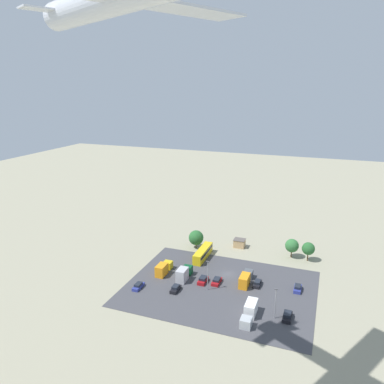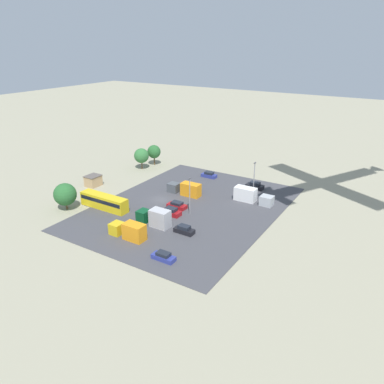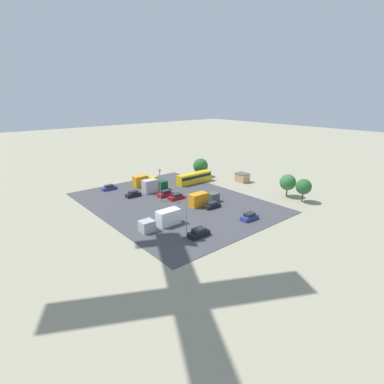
{
  "view_description": "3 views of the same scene",
  "coord_description": "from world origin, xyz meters",
  "px_view_note": "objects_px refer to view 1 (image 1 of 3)",
  "views": [
    {
      "loc": [
        -24.34,
        94.0,
        51.8
      ],
      "look_at": [
        -0.34,
        30.17,
        32.57
      ],
      "focal_mm": 35.0,
      "sensor_mm": 36.0,
      "label": 1
    },
    {
      "loc": [
        63.85,
        48.57,
        34.56
      ],
      "look_at": [
        -3.68,
        6.51,
        2.16
      ],
      "focal_mm": 35.0,
      "sensor_mm": 36.0,
      "label": 2
    },
    {
      "loc": [
        -57.41,
        50.29,
        25.79
      ],
      "look_at": [
        -5.94,
        6.95,
        4.03
      ],
      "focal_mm": 28.0,
      "sensor_mm": 36.0,
      "label": 3
    }
  ],
  "objects_px": {
    "parked_car_2": "(217,281)",
    "parked_truck_3": "(163,269)",
    "parked_car_1": "(176,289)",
    "parked_car_0": "(138,286)",
    "parked_car_4": "(298,288)",
    "parked_car_5": "(257,283)",
    "bus": "(203,253)",
    "parked_car_3": "(203,280)",
    "parked_car_6": "(287,316)",
    "parked_truck_0": "(184,274)",
    "shed_building": "(239,243)",
    "parked_truck_2": "(246,279)",
    "parked_truck_1": "(250,312)"
  },
  "relations": [
    {
      "from": "parked_car_2",
      "to": "parked_truck_3",
      "type": "bearing_deg",
      "value": 0.2
    },
    {
      "from": "parked_car_1",
      "to": "parked_car_0",
      "type": "bearing_deg",
      "value": 12.64
    },
    {
      "from": "parked_car_4",
      "to": "parked_car_5",
      "type": "bearing_deg",
      "value": 6.16
    },
    {
      "from": "bus",
      "to": "parked_car_3",
      "type": "distance_m",
      "value": 15.27
    },
    {
      "from": "parked_car_0",
      "to": "parked_car_6",
      "type": "xyz_separation_m",
      "value": [
        -38.82,
        0.05,
        0.1
      ]
    },
    {
      "from": "parked_car_5",
      "to": "parked_truck_0",
      "type": "xyz_separation_m",
      "value": [
        19.91,
        3.69,
        1.04
      ]
    },
    {
      "from": "parked_car_3",
      "to": "parked_car_4",
      "type": "relative_size",
      "value": 1.03
    },
    {
      "from": "parked_car_1",
      "to": "parked_car_3",
      "type": "xyz_separation_m",
      "value": [
        -5.28,
        -6.75,
        0.03
      ]
    },
    {
      "from": "shed_building",
      "to": "parked_car_2",
      "type": "relative_size",
      "value": 0.86
    },
    {
      "from": "parked_car_4",
      "to": "parked_truck_2",
      "type": "distance_m",
      "value": 13.74
    },
    {
      "from": "parked_truck_2",
      "to": "parked_car_6",
      "type": "bearing_deg",
      "value": -44.45
    },
    {
      "from": "parked_car_5",
      "to": "parked_truck_1",
      "type": "height_order",
      "value": "parked_truck_1"
    },
    {
      "from": "parked_car_4",
      "to": "parked_truck_3",
      "type": "relative_size",
      "value": 0.55
    },
    {
      "from": "shed_building",
      "to": "parked_car_0",
      "type": "distance_m",
      "value": 40.35
    },
    {
      "from": "parked_car_4",
      "to": "parked_car_5",
      "type": "relative_size",
      "value": 0.98
    },
    {
      "from": "parked_truck_0",
      "to": "parked_truck_3",
      "type": "height_order",
      "value": "parked_truck_0"
    },
    {
      "from": "parked_car_2",
      "to": "parked_car_5",
      "type": "bearing_deg",
      "value": -166.06
    },
    {
      "from": "parked_car_1",
      "to": "parked_car_4",
      "type": "distance_m",
      "value": 32.14
    },
    {
      "from": "parked_car_6",
      "to": "parked_truck_1",
      "type": "bearing_deg",
      "value": -162.64
    },
    {
      "from": "parked_truck_0",
      "to": "parked_car_6",
      "type": "bearing_deg",
      "value": -16.91
    },
    {
      "from": "bus",
      "to": "parked_truck_3",
      "type": "height_order",
      "value": "parked_truck_3"
    },
    {
      "from": "parked_car_1",
      "to": "parked_car_2",
      "type": "relative_size",
      "value": 0.91
    },
    {
      "from": "shed_building",
      "to": "parked_car_5",
      "type": "height_order",
      "value": "shed_building"
    },
    {
      "from": "parked_car_3",
      "to": "parked_truck_3",
      "type": "relative_size",
      "value": 0.57
    },
    {
      "from": "parked_truck_1",
      "to": "parked_car_2",
      "type": "bearing_deg",
      "value": -46.82
    },
    {
      "from": "shed_building",
      "to": "parked_truck_1",
      "type": "relative_size",
      "value": 0.42
    },
    {
      "from": "parked_car_4",
      "to": "parked_truck_3",
      "type": "bearing_deg",
      "value": 5.9
    },
    {
      "from": "parked_car_1",
      "to": "parked_car_2",
      "type": "height_order",
      "value": "parked_car_1"
    },
    {
      "from": "parked_car_4",
      "to": "parked_truck_3",
      "type": "distance_m",
      "value": 37.25
    },
    {
      "from": "bus",
      "to": "parked_car_6",
      "type": "height_order",
      "value": "bus"
    },
    {
      "from": "parked_truck_2",
      "to": "parked_car_0",
      "type": "bearing_deg",
      "value": -154.74
    },
    {
      "from": "parked_car_6",
      "to": "parked_truck_1",
      "type": "xyz_separation_m",
      "value": [
        8.3,
        2.6,
        0.77
      ]
    },
    {
      "from": "parked_car_2",
      "to": "parked_truck_3",
      "type": "relative_size",
      "value": 0.59
    },
    {
      "from": "bus",
      "to": "parked_car_4",
      "type": "bearing_deg",
      "value": 161.97
    },
    {
      "from": "parked_car_2",
      "to": "parked_truck_1",
      "type": "relative_size",
      "value": 0.48
    },
    {
      "from": "parked_truck_0",
      "to": "parked_car_0",
      "type": "bearing_deg",
      "value": -136.96
    },
    {
      "from": "bus",
      "to": "parked_car_1",
      "type": "relative_size",
      "value": 2.98
    },
    {
      "from": "shed_building",
      "to": "parked_truck_0",
      "type": "relative_size",
      "value": 0.52
    },
    {
      "from": "parked_car_2",
      "to": "parked_truck_2",
      "type": "xyz_separation_m",
      "value": [
        -7.44,
        -2.44,
        0.84
      ]
    },
    {
      "from": "bus",
      "to": "parked_truck_3",
      "type": "relative_size",
      "value": 1.59
    },
    {
      "from": "parked_car_3",
      "to": "parked_truck_1",
      "type": "bearing_deg",
      "value": 143.06
    },
    {
      "from": "parked_car_6",
      "to": "parked_truck_2",
      "type": "relative_size",
      "value": 0.51
    },
    {
      "from": "parked_car_4",
      "to": "parked_car_6",
      "type": "bearing_deg",
      "value": 85.79
    },
    {
      "from": "parked_car_3",
      "to": "parked_car_2",
      "type": "bearing_deg",
      "value": -165.28
    },
    {
      "from": "shed_building",
      "to": "parked_car_3",
      "type": "relative_size",
      "value": 0.88
    },
    {
      "from": "parked_car_1",
      "to": "parked_truck_0",
      "type": "xyz_separation_m",
      "value": [
        0.32,
        -6.67,
        0.98
      ]
    },
    {
      "from": "parked_car_5",
      "to": "parked_car_6",
      "type": "distance_m",
      "value": 15.74
    },
    {
      "from": "parked_car_5",
      "to": "parked_truck_3",
      "type": "distance_m",
      "value": 26.76
    },
    {
      "from": "shed_building",
      "to": "parked_car_5",
      "type": "distance_m",
      "value": 25.43
    },
    {
      "from": "parked_car_5",
      "to": "parked_car_6",
      "type": "height_order",
      "value": "parked_car_6"
    }
  ]
}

